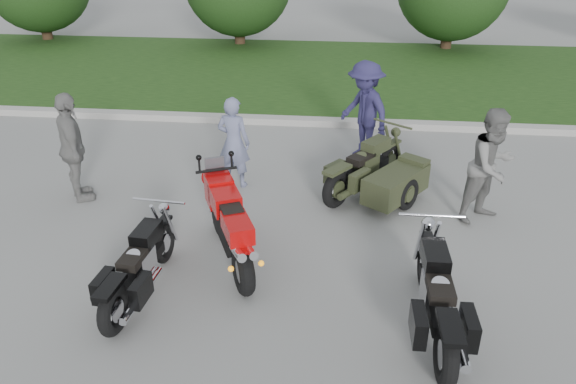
# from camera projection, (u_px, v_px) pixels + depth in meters

# --- Properties ---
(ground) EXTENTS (80.00, 80.00, 0.00)m
(ground) POSITION_uv_depth(u_px,v_px,m) (281.00, 283.00, 7.32)
(ground) COLOR #9D9D98
(ground) RESTS_ON ground
(curb) EXTENTS (60.00, 0.30, 0.15)m
(curb) POSITION_uv_depth(u_px,v_px,m) (312.00, 122.00, 12.60)
(curb) COLOR #B0ADA6
(curb) RESTS_ON ground
(grass_strip) EXTENTS (60.00, 8.00, 0.14)m
(grass_strip) POSITION_uv_depth(u_px,v_px,m) (321.00, 73.00, 16.28)
(grass_strip) COLOR #365D20
(grass_strip) RESTS_ON ground
(sportbike_red) EXTENTS (1.05, 2.04, 1.03)m
(sportbike_red) POSITION_uv_depth(u_px,v_px,m) (230.00, 224.00, 7.49)
(sportbike_red) COLOR black
(sportbike_red) RESTS_ON ground
(cruiser_left) EXTENTS (0.41, 2.09, 0.80)m
(cruiser_left) POSITION_uv_depth(u_px,v_px,m) (138.00, 270.00, 6.89)
(cruiser_left) COLOR black
(cruiser_left) RESTS_ON ground
(cruiser_right) EXTENTS (0.40, 2.31, 0.89)m
(cruiser_right) POSITION_uv_depth(u_px,v_px,m) (437.00, 301.00, 6.27)
(cruiser_right) COLOR black
(cruiser_right) RESTS_ON ground
(cruiser_sidecar) EXTENTS (1.79, 2.06, 0.86)m
(cruiser_sidecar) POSITION_uv_depth(u_px,v_px,m) (382.00, 178.00, 9.24)
(cruiser_sidecar) COLOR black
(cruiser_sidecar) RESTS_ON ground
(person_stripe) EXTENTS (0.66, 0.51, 1.60)m
(person_stripe) POSITION_uv_depth(u_px,v_px,m) (234.00, 142.00, 9.57)
(person_stripe) COLOR gray
(person_stripe) RESTS_ON ground
(person_grey) EXTENTS (1.11, 1.07, 1.80)m
(person_grey) POSITION_uv_depth(u_px,v_px,m) (492.00, 166.00, 8.45)
(person_grey) COLOR gray
(person_grey) RESTS_ON ground
(person_denim) EXTENTS (1.31, 1.39, 1.89)m
(person_denim) POSITION_uv_depth(u_px,v_px,m) (365.00, 111.00, 10.61)
(person_denim) COLOR navy
(person_denim) RESTS_ON ground
(person_back) EXTENTS (0.96, 1.14, 1.83)m
(person_back) POSITION_uv_depth(u_px,v_px,m) (73.00, 148.00, 9.03)
(person_back) COLOR gray
(person_back) RESTS_ON ground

